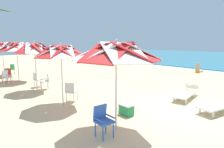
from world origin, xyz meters
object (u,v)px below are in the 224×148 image
(beach_umbrella_1, at_px, (61,52))
(beachgoer_seated, at_px, (198,69))
(plastic_chair_4, at_px, (7,76))
(plastic_chair_1, at_px, (71,91))
(sun_lounger_0, at_px, (221,104))
(plastic_chair_0, at_px, (103,119))
(beach_umbrella_0, at_px, (116,52))
(beach_umbrella_4, at_px, (2,46))
(sun_lounger_1, at_px, (186,92))
(plastic_chair_3, at_px, (46,80))
(beach_umbrella_3, at_px, (17,47))
(plastic_chair_2, at_px, (37,79))
(plastic_chair_6, at_px, (11,69))
(cooler_box, at_px, (126,110))
(beach_umbrella_2, at_px, (35,49))
(plastic_chair_5, at_px, (7,74))

(beach_umbrella_1, bearing_deg, beachgoer_seated, 91.76)
(plastic_chair_4, bearing_deg, plastic_chair_1, 11.43)
(sun_lounger_0, bearing_deg, plastic_chair_0, -106.88)
(beach_umbrella_0, bearing_deg, beach_umbrella_4, -179.48)
(plastic_chair_1, xyz_separation_m, sun_lounger_1, (3.03, 4.26, -0.22))
(plastic_chair_0, bearing_deg, plastic_chair_3, 170.78)
(beach_umbrella_3, distance_m, beachgoer_seated, 14.32)
(beach_umbrella_1, distance_m, plastic_chair_3, 3.70)
(plastic_chair_2, distance_m, beach_umbrella_4, 5.90)
(plastic_chair_2, xyz_separation_m, plastic_chair_6, (-5.69, 0.04, 0.00))
(plastic_chair_0, bearing_deg, cooler_box, 112.92)
(beach_umbrella_2, height_order, beach_umbrella_4, beach_umbrella_4)
(plastic_chair_0, relative_size, cooler_box, 1.73)
(beach_umbrella_0, distance_m, plastic_chair_1, 3.83)
(plastic_chair_5, bearing_deg, beach_umbrella_2, 9.53)
(plastic_chair_1, xyz_separation_m, beach_umbrella_2, (-2.97, -0.39, 1.74))
(plastic_chair_2, height_order, plastic_chair_3, same)
(beach_umbrella_2, bearing_deg, cooler_box, 10.84)
(plastic_chair_4, bearing_deg, sun_lounger_0, 24.51)
(beach_umbrella_2, xyz_separation_m, plastic_chair_4, (-2.86, -0.79, -1.74))
(plastic_chair_5, distance_m, beach_umbrella_4, 3.36)
(plastic_chair_3, height_order, plastic_chair_5, same)
(plastic_chair_0, distance_m, plastic_chair_3, 6.48)
(beach_umbrella_4, bearing_deg, plastic_chair_3, 5.95)
(plastic_chair_3, bearing_deg, beach_umbrella_3, -171.62)
(beach_umbrella_3, height_order, plastic_chair_5, beach_umbrella_3)
(cooler_box, bearing_deg, plastic_chair_0, -67.08)
(plastic_chair_0, height_order, beach_umbrella_3, beach_umbrella_3)
(plastic_chair_3, bearing_deg, plastic_chair_6, -178.75)
(plastic_chair_6, xyz_separation_m, sun_lounger_1, (12.53, 4.27, -0.22))
(plastic_chair_3, relative_size, plastic_chair_4, 1.00)
(beach_umbrella_2, bearing_deg, plastic_chair_3, 97.40)
(plastic_chair_6, bearing_deg, plastic_chair_5, -18.81)
(plastic_chair_2, xyz_separation_m, sun_lounger_1, (6.84, 4.32, -0.22))
(beach_umbrella_1, bearing_deg, beach_umbrella_4, -179.70)
(beach_umbrella_3, bearing_deg, cooler_box, 6.67)
(plastic_chair_0, bearing_deg, beach_umbrella_4, 178.33)
(cooler_box, bearing_deg, plastic_chair_5, -169.67)
(plastic_chair_1, xyz_separation_m, beach_umbrella_4, (-9.42, -0.54, 1.79))
(plastic_chair_0, xyz_separation_m, beach_umbrella_1, (-3.16, 0.42, 1.70))
(beach_umbrella_2, distance_m, sun_lounger_0, 8.92)
(plastic_chair_0, relative_size, plastic_chair_4, 1.00)
(plastic_chair_0, height_order, plastic_chair_4, same)
(plastic_chair_1, height_order, beach_umbrella_4, beach_umbrella_4)
(beach_umbrella_1, bearing_deg, sun_lounger_0, 42.29)
(plastic_chair_4, xyz_separation_m, beachgoer_seated, (5.63, 13.62, -0.20))
(beach_umbrella_2, distance_m, plastic_chair_6, 6.77)
(beachgoer_seated, bearing_deg, plastic_chair_1, -89.07)
(plastic_chair_2, distance_m, plastic_chair_4, 2.30)
(sun_lounger_1, distance_m, cooler_box, 3.58)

